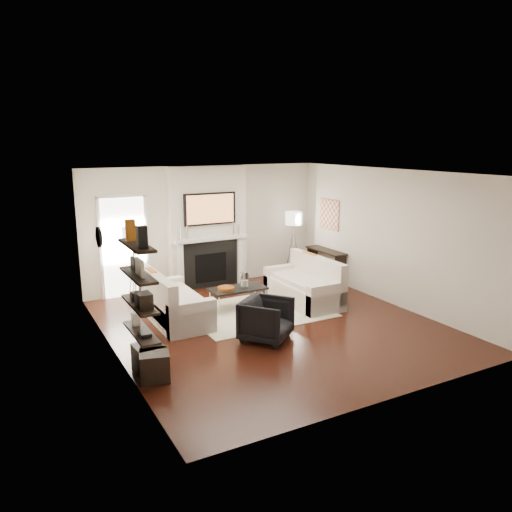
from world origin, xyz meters
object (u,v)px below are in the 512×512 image
coffee_table (238,289)px  lamp_left_shade (133,235)px  loveseat_left_base (176,310)px  lamp_right_shade (294,218)px  ottoman_near (149,358)px  armchair (266,318)px  loveseat_right_base (303,292)px

coffee_table → lamp_left_shade: 2.29m
loveseat_left_base → lamp_left_shade: size_ratio=4.50×
lamp_right_shade → coffee_table: bearing=-147.2°
coffee_table → lamp_right_shade: 2.80m
lamp_left_shade → lamp_right_shade: (3.90, 0.33, 0.00)m
loveseat_left_base → ottoman_near: 2.08m
coffee_table → ottoman_near: 3.02m
armchair → lamp_left_shade: bearing=79.0°
loveseat_right_base → coffee_table: (-1.34, 0.29, 0.19)m
loveseat_left_base → lamp_right_shade: (3.48, 1.49, 1.24)m
lamp_right_shade → ottoman_near: lamp_right_shade is taller
loveseat_left_base → lamp_left_shade: bearing=109.6°
lamp_left_shade → ottoman_near: 3.28m
armchair → ottoman_near: 2.07m
lamp_left_shade → ottoman_near: bearing=-101.8°
loveseat_left_base → lamp_right_shade: bearing=23.2°
lamp_right_shade → loveseat_right_base: bearing=-116.3°
coffee_table → lamp_left_shade: size_ratio=2.75×
coffee_table → lamp_left_shade: lamp_left_shade is taller
coffee_table → armchair: 1.68m
lamp_left_shade → ottoman_near: (-0.62, -2.97, -1.25)m
coffee_table → armchair: size_ratio=1.43×
lamp_right_shade → ottoman_near: (-4.52, -3.29, -1.25)m
lamp_right_shade → ottoman_near: size_ratio=1.00×
loveseat_left_base → lamp_right_shade: size_ratio=4.50×
loveseat_left_base → lamp_left_shade: (-0.42, 1.17, 1.24)m
lamp_right_shade → loveseat_left_base: bearing=-156.8°
armchair → coffee_table: bearing=41.3°
loveseat_left_base → armchair: bearing=-57.0°
coffee_table → armchair: armchair is taller
loveseat_right_base → armchair: bearing=-140.2°
loveseat_right_base → armchair: armchair is taller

